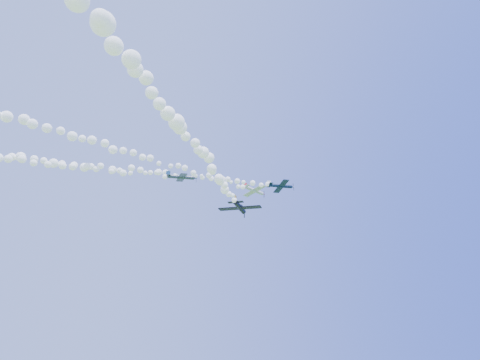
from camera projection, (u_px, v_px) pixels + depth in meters
name	position (u px, v px, depth m)	size (l,w,h in m)	color
plane_white	(254.00, 190.00, 111.24)	(7.70, 8.12, 2.95)	silver
smoke_trail_white	(119.00, 150.00, 88.56)	(71.74, 21.91, 3.20)	white
plane_navy	(281.00, 186.00, 110.11)	(7.85, 8.32, 2.17)	#0C1A37
smoke_trail_navy	(131.00, 170.00, 100.14)	(74.86, 12.38, 3.05)	white
plane_grey	(181.00, 177.00, 90.95)	(7.25, 7.54, 1.93)	#384052
plane_black	(240.00, 207.00, 71.74)	(7.10, 6.71, 1.98)	black
smoke_trail_black	(163.00, 104.00, 41.68)	(38.87, 50.78, 3.00)	white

